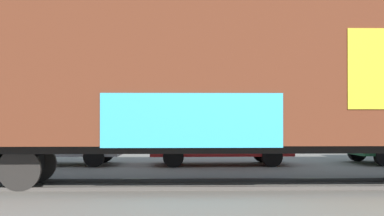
{
  "coord_description": "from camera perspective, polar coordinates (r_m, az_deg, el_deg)",
  "views": [
    {
      "loc": [
        -3.2,
        -12.11,
        1.65
      ],
      "look_at": [
        -1.94,
        2.72,
        1.81
      ],
      "focal_mm": 49.95,
      "sensor_mm": 36.0,
      "label": 1
    }
  ],
  "objects": [
    {
      "name": "parked_car_red",
      "position": [
        17.3,
        2.95,
        -3.32
      ],
      "size": [
        4.55,
        1.97,
        1.67
      ],
      "color": "#B21E1E",
      "rests_on": "ground_plane"
    },
    {
      "name": "hillside",
      "position": [
        79.14,
        -2.56,
        2.62
      ],
      "size": [
        140.96,
        39.19,
        16.45
      ],
      "color": "slate",
      "rests_on": "ground_plane"
    },
    {
      "name": "freight_car",
      "position": [
        12.28,
        4.18,
        2.94
      ],
      "size": [
        15.98,
        3.84,
        4.22
      ],
      "color": "#5B2B19",
      "rests_on": "ground_plane"
    },
    {
      "name": "track",
      "position": [
        12.31,
        -0.02,
        -8.13
      ],
      "size": [
        59.99,
        5.06,
        0.08
      ],
      "color": "#4C4742",
      "rests_on": "ground_plane"
    },
    {
      "name": "parked_car_silver",
      "position": [
        17.9,
        -14.86,
        -3.08
      ],
      "size": [
        4.65,
        2.24,
        1.78
      ],
      "color": "#B7BABF",
      "rests_on": "ground_plane"
    },
    {
      "name": "ground_plane",
      "position": [
        12.63,
        9.95,
        -8.1
      ],
      "size": [
        260.0,
        260.0,
        0.0
      ],
      "primitive_type": "plane",
      "color": "slate"
    }
  ]
}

